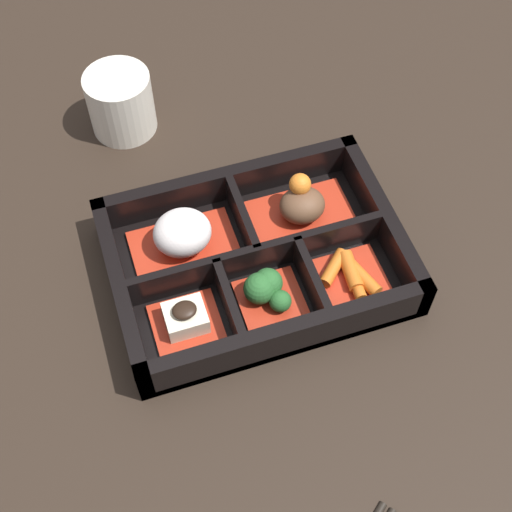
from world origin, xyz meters
name	(u,v)px	position (x,y,z in m)	size (l,w,h in m)	color
ground_plane	(256,270)	(0.00, 0.00, 0.00)	(3.00, 3.00, 0.00)	black
bento_base	(256,267)	(0.00, 0.00, 0.01)	(0.28, 0.20, 0.01)	black
bento_rim	(257,259)	(0.00, 0.00, 0.02)	(0.28, 0.20, 0.05)	black
bowl_rice	(183,236)	(-0.06, 0.04, 0.03)	(0.11, 0.07, 0.05)	#B22D19
bowl_stew	(302,207)	(0.06, 0.04, 0.03)	(0.11, 0.07, 0.05)	#B22D19
bowl_tofu	(186,320)	(-0.08, -0.05, 0.02)	(0.06, 0.06, 0.03)	#B22D19
bowl_greens	(265,292)	(0.00, -0.04, 0.03)	(0.06, 0.06, 0.04)	#B22D19
bowl_carrots	(351,276)	(0.08, -0.05, 0.02)	(0.07, 0.06, 0.02)	#B22D19
tea_cup	(120,102)	(-0.08, 0.24, 0.04)	(0.07, 0.07, 0.07)	beige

